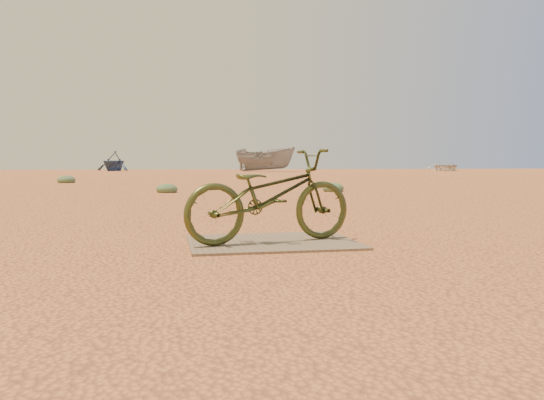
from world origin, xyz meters
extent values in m
plane|color=#DA7E46|center=(0.00, 0.00, 0.00)|extent=(120.00, 120.00, 0.00)
cube|color=#705D4B|center=(-0.44, -0.51, 0.01)|extent=(1.60, 1.21, 0.02)
imported|color=#3C441E|center=(-0.47, -0.57, 0.47)|extent=(1.79, 0.98, 0.89)
imported|color=#364F79|center=(-6.53, 48.81, 0.99)|extent=(4.56, 4.80, 1.98)
imported|color=gray|center=(7.55, 43.03, 1.13)|extent=(6.13, 4.83, 2.25)
imported|color=beige|center=(26.40, 43.92, 0.46)|extent=(4.17, 5.11, 0.93)
ellipsoid|color=#5A7551|center=(-1.44, 8.70, 0.00)|extent=(0.55, 0.55, 0.30)
ellipsoid|color=#5A7551|center=(3.02, 8.34, 0.00)|extent=(0.58, 0.58, 0.32)
ellipsoid|color=#5A7551|center=(-5.31, 16.44, 0.00)|extent=(0.68, 0.68, 0.38)
camera|label=1|loc=(-1.43, -5.52, 0.78)|focal=35.00mm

